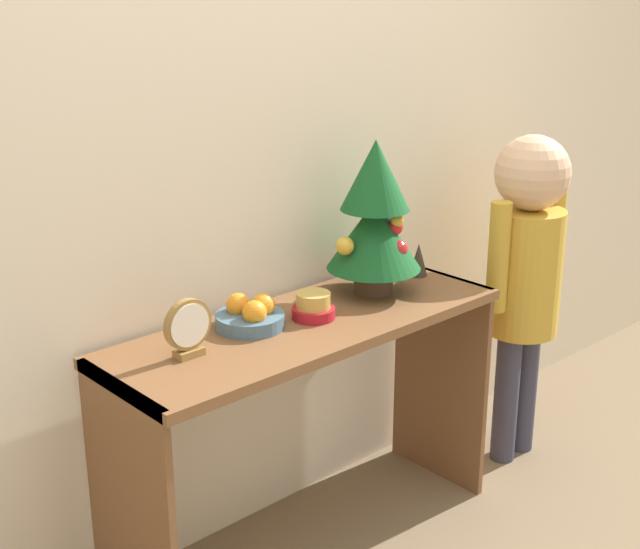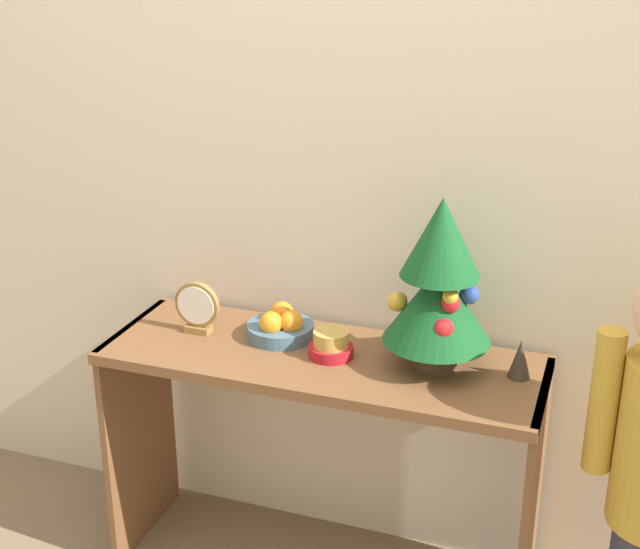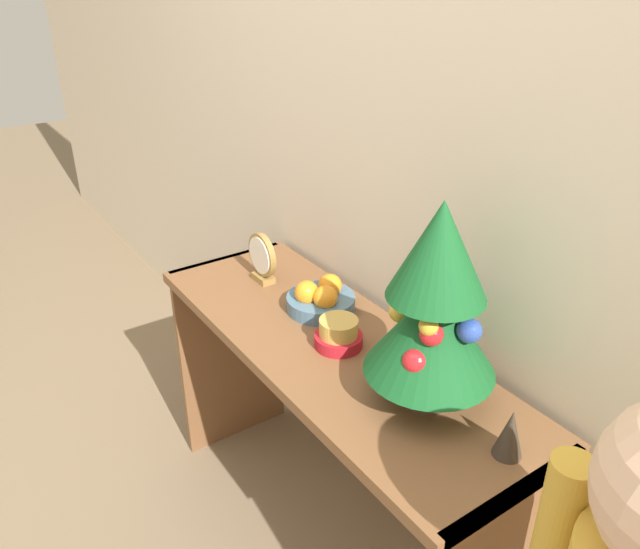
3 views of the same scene
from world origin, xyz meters
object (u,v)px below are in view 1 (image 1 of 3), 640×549
at_px(mini_tree, 375,217).
at_px(fruit_bowl, 251,316).
at_px(child_figure, 526,259).
at_px(figurine, 419,259).
at_px(desk_clock, 188,329).
at_px(singing_bowl, 313,307).

xyz_separation_m(mini_tree, fruit_bowl, (-0.45, 0.03, -0.20)).
xyz_separation_m(fruit_bowl, child_figure, (1.03, -0.17, -0.02)).
bearing_deg(figurine, desk_clock, -177.99).
bearing_deg(singing_bowl, fruit_bowl, 159.46).
bearing_deg(singing_bowl, figurine, 5.54).
relative_size(figurine, child_figure, 0.09).
distance_m(singing_bowl, figurine, 0.50).
relative_size(singing_bowl, figurine, 1.15).
distance_m(mini_tree, figurine, 0.28).
bearing_deg(fruit_bowl, singing_bowl, -20.54).
bearing_deg(fruit_bowl, figurine, -1.41).
bearing_deg(mini_tree, figurine, 3.07).
distance_m(fruit_bowl, child_figure, 1.05).
relative_size(desk_clock, figurine, 1.44).
distance_m(desk_clock, child_figure, 1.28).
bearing_deg(desk_clock, figurine, 2.01).
height_order(fruit_bowl, figurine, figurine).
bearing_deg(fruit_bowl, mini_tree, -3.57).
bearing_deg(figurine, child_figure, -22.28).
height_order(desk_clock, figurine, desk_clock).
xyz_separation_m(fruit_bowl, singing_bowl, (0.17, -0.06, -0.00)).
relative_size(mini_tree, desk_clock, 3.04).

